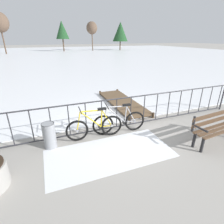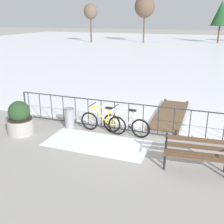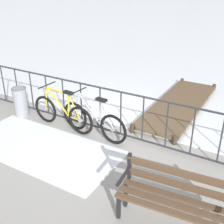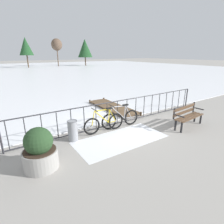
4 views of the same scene
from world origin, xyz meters
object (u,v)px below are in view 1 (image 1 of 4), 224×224
at_px(bicycle_near_railing, 95,127).
at_px(bicycle_second, 119,122).
at_px(park_bench, 216,126).
at_px(trash_bin, 49,135).

xyz_separation_m(bicycle_near_railing, bicycle_second, (0.81, 0.05, 0.00)).
bearing_deg(bicycle_near_railing, bicycle_second, 3.26).
bearing_deg(park_bench, trash_bin, 162.40).
distance_m(bicycle_second, park_bench, 2.77).
relative_size(bicycle_near_railing, park_bench, 1.05).
distance_m(bicycle_near_railing, park_bench, 3.46).
bearing_deg(park_bench, bicycle_second, 147.83).
distance_m(bicycle_near_railing, bicycle_second, 0.81).
bearing_deg(trash_bin, bicycle_second, 1.76).
xyz_separation_m(bicycle_second, trash_bin, (-2.10, -0.06, 0.00)).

